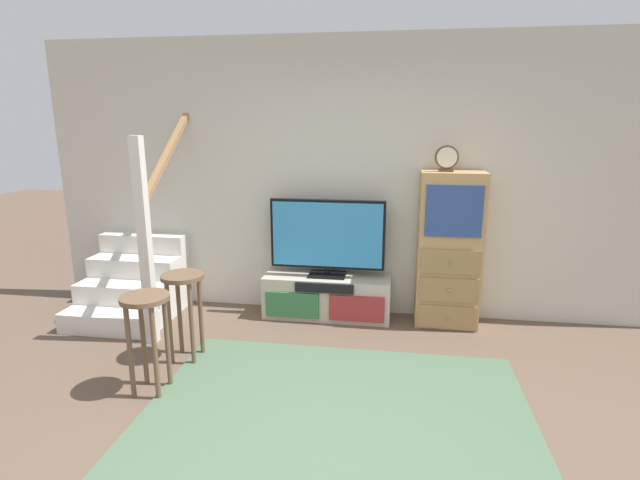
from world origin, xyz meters
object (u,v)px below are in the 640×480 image
bar_stool_near (147,321)px  bar_stool_far (184,297)px  television (327,236)px  side_cabinet (449,251)px  media_console (327,297)px  desk_clock (447,158)px

bar_stool_near → bar_stool_far: size_ratio=1.01×
television → side_cabinet: size_ratio=0.76×
side_cabinet → bar_stool_near: side_cabinet is taller
media_console → bar_stool_near: bearing=-124.3°
side_cabinet → bar_stool_far: size_ratio=2.02×
media_console → television: 0.62m
side_cabinet → desk_clock: desk_clock is taller
media_console → bar_stool_far: size_ratio=1.72×
media_console → bar_stool_far: bearing=-134.4°
desk_clock → bar_stool_far: 2.56m
side_cabinet → bar_stool_far: side_cabinet is taller
bar_stool_near → television: bearing=56.1°
media_console → bar_stool_far: (-1.02, -1.04, 0.33)m
media_console → bar_stool_near: 1.91m
media_console → bar_stool_near: size_ratio=1.70×
side_cabinet → bar_stool_far: bearing=-154.2°
media_console → bar_stool_far: 1.49m
media_console → side_cabinet: bearing=0.5°
bar_stool_near → bar_stool_far: bar_stool_near is taller
television → bar_stool_near: 1.93m
desk_clock → bar_stool_near: desk_clock is taller
media_console → television: bearing=90.0°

